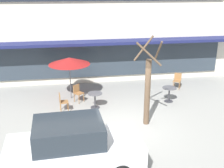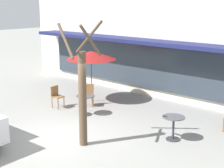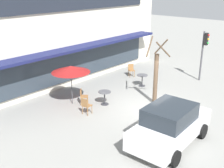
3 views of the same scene
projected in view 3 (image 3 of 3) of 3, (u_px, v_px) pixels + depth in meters
The scene contains 11 objects.
ground_plane at pixel (148, 109), 15.05m from camera, with size 80.00×80.00×0.00m, color gray.
building_facade at pixel (34, 23), 19.98m from camera, with size 17.81×9.10×7.42m.
cafe_table_near_wall at pixel (142, 79), 18.28m from camera, with size 0.70×0.70×0.76m.
cafe_table_streetside at pixel (105, 96), 15.50m from camera, with size 0.70×0.70×0.76m.
patio_umbrella_green_folded at pixel (71, 69), 15.08m from camera, with size 2.10×2.10×2.20m.
cafe_chair_0 at pixel (86, 105), 14.30m from camera, with size 0.44×0.44×0.89m.
cafe_chair_1 at pixel (131, 69), 20.20m from camera, with size 0.55×0.55×0.89m.
cafe_chair_2 at pixel (83, 95), 15.51m from camera, with size 0.56×0.56×0.89m.
parked_sedan at pixel (170, 125), 11.57m from camera, with size 4.27×2.16×1.76m.
street_tree at pixel (156, 75), 15.29m from camera, with size 1.05×1.22×3.71m.
traffic_light_pole at pixel (204, 48), 18.74m from camera, with size 0.26×0.44×3.40m.
Camera 3 is at (-11.55, -7.59, 6.40)m, focal length 45.00 mm.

